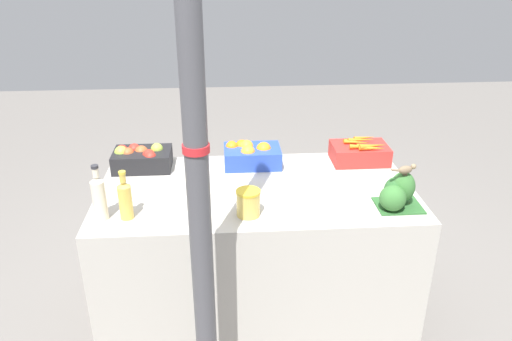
% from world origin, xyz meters
% --- Properties ---
extents(ground_plane, '(10.00, 10.00, 0.00)m').
position_xyz_m(ground_plane, '(0.00, 0.00, 0.00)').
color(ground_plane, slate).
extents(market_table, '(1.66, 0.88, 0.83)m').
position_xyz_m(market_table, '(0.00, 0.00, 0.41)').
color(market_table, '#B7B2A8').
rests_on(market_table, ground_plane).
extents(support_pole, '(0.10, 0.10, 2.49)m').
position_xyz_m(support_pole, '(-0.27, -0.70, 1.25)').
color(support_pole, '#4C4C51').
rests_on(support_pole, ground_plane).
extents(apple_crate, '(0.32, 0.22, 0.14)m').
position_xyz_m(apple_crate, '(-0.64, 0.30, 0.89)').
color(apple_crate, black).
rests_on(apple_crate, market_table).
extents(orange_crate, '(0.32, 0.22, 0.14)m').
position_xyz_m(orange_crate, '(-0.01, 0.30, 0.89)').
color(orange_crate, '#2847B7').
rests_on(orange_crate, market_table).
extents(carrot_crate, '(0.32, 0.22, 0.14)m').
position_xyz_m(carrot_crate, '(0.63, 0.30, 0.89)').
color(carrot_crate, red).
rests_on(carrot_crate, market_table).
extents(broccoli_pile, '(0.22, 0.20, 0.18)m').
position_xyz_m(broccoli_pile, '(0.67, -0.26, 0.91)').
color(broccoli_pile, '#2D602D').
rests_on(broccoli_pile, market_table).
extents(juice_bottle_cloudy, '(0.06, 0.06, 0.28)m').
position_xyz_m(juice_bottle_cloudy, '(-0.75, -0.27, 0.95)').
color(juice_bottle_cloudy, beige).
rests_on(juice_bottle_cloudy, market_table).
extents(juice_bottle_golden, '(0.06, 0.06, 0.24)m').
position_xyz_m(juice_bottle_golden, '(-0.63, -0.27, 0.93)').
color(juice_bottle_golden, gold).
rests_on(juice_bottle_golden, market_table).
extents(pickle_jar, '(0.12, 0.12, 0.13)m').
position_xyz_m(pickle_jar, '(-0.06, -0.28, 0.89)').
color(pickle_jar, '#DBBC56').
rests_on(pickle_jar, market_table).
extents(sparrow_bird, '(0.14, 0.05, 0.05)m').
position_xyz_m(sparrow_bird, '(0.70, -0.27, 1.04)').
color(sparrow_bird, '#4C3D2D').
rests_on(sparrow_bird, broccoli_pile).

